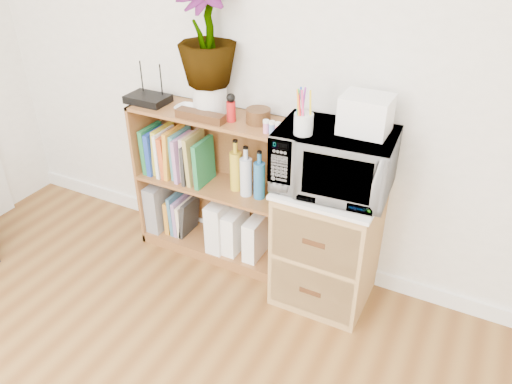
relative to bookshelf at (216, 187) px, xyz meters
The scene contains 21 objects.
skirting_board 0.57m from the bookshelf, 21.80° to the left, with size 4.00×0.02×0.10m, color white.
bookshelf is the anchor object (origin of this frame).
wicker_unit 0.76m from the bookshelf, ahead, with size 0.50×0.45×0.70m, color #9E7542.
microwave 0.86m from the bookshelf, ahead, with size 0.57×0.38×0.31m, color white.
pen_cup 0.89m from the bookshelf, 16.85° to the right, with size 0.09×0.09×0.10m, color silver.
small_appliance 1.08m from the bookshelf, ahead, with size 0.23×0.19×0.18m, color white.
router 0.65m from the bookshelf, behind, with size 0.24×0.17×0.04m, color black.
white_bowl 0.51m from the bookshelf, 168.31° to the right, with size 0.13×0.13×0.03m, color white.
plant_pot 0.56m from the bookshelf, 137.32° to the left, with size 0.19×0.19×0.16m, color silver.
potted_plant 0.91m from the bookshelf, 137.32° to the left, with size 0.31×0.31×0.56m, color #3C7830.
trinket_box 0.51m from the bookshelf, 96.73° to the right, with size 0.29×0.07×0.05m, color #391F0F.
kokeshi_doll 0.55m from the bookshelf, 15.29° to the right, with size 0.05×0.05×0.11m, color #AD1516.
wooden_bowl 0.59m from the bookshelf, ahead, with size 0.13×0.13×0.08m, color #3B2410.
paint_jars 0.66m from the bookshelf, 12.36° to the right, with size 0.12×0.04×0.06m, color pink.
file_box 0.49m from the bookshelf, behind, with size 0.10×0.26×0.32m, color gray.
magazine_holder_left 0.24m from the bookshelf, 13.67° to the right, with size 0.10×0.26×0.33m, color silver.
magazine_holder_mid 0.30m from the bookshelf, ahead, with size 0.09×0.22×0.27m, color white.
magazine_holder_right 0.39m from the bookshelf, ahead, with size 0.08×0.21×0.27m, color white.
cookbooks 0.31m from the bookshelf, behind, with size 0.42×0.20×0.31m.
liquor_bottles 0.37m from the bookshelf, ahead, with size 0.46×0.07×0.32m.
lower_books 0.39m from the bookshelf, behind, with size 0.17×0.19×0.28m.
Camera 1 is at (1.05, -0.10, 2.01)m, focal length 35.00 mm.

